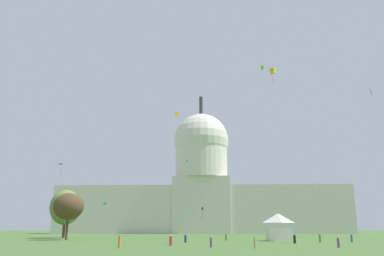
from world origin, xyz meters
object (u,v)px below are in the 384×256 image
at_px(tree_west_near, 69,206).
at_px(person_orange_mid_center, 120,242).
at_px(person_olive_deep_crowd, 320,238).
at_px(event_tent, 278,227).
at_px(kite_yellow_mid, 273,71).
at_px(kite_turquoise_mid, 371,92).
at_px(kite_blue_low, 62,167).
at_px(person_red_lawn_far_left, 171,241).
at_px(kite_green_low, 105,203).
at_px(kite_cyan_mid, 187,161).
at_px(kite_black_low, 202,211).
at_px(person_purple_back_right, 338,242).
at_px(person_olive_near_tent, 226,237).
at_px(capitol_building, 201,189).
at_px(kite_white_low, 315,186).
at_px(tree_west_far, 66,207).
at_px(person_denim_back_left, 352,238).
at_px(kite_orange_mid, 177,114).
at_px(person_navy_aisle_center, 186,239).
at_px(person_black_near_tree_west, 295,239).
at_px(kite_lime_high, 262,68).
at_px(person_tan_front_left, 255,243).
at_px(person_purple_back_center, 211,242).

xyz_separation_m(tree_west_near, person_orange_mid_center, (20.43, -35.36, -6.78)).
bearing_deg(person_olive_deep_crowd, event_tent, 120.19).
distance_m(kite_yellow_mid, kite_turquoise_mid, 20.47).
bearing_deg(kite_blue_low, person_red_lawn_far_left, 159.20).
bearing_deg(kite_green_low, person_orange_mid_center, 115.17).
height_order(kite_blue_low, kite_turquoise_mid, kite_turquoise_mid).
bearing_deg(kite_turquoise_mid, kite_cyan_mid, -82.00).
relative_size(person_olive_deep_crowd, kite_black_low, 0.44).
height_order(person_purple_back_right, person_olive_near_tent, person_olive_near_tent).
relative_size(capitol_building, person_orange_mid_center, 78.60).
height_order(person_purple_back_right, kite_white_low, kite_white_low).
height_order(capitol_building, kite_turquoise_mid, capitol_building).
bearing_deg(tree_west_far, event_tent, -20.25).
relative_size(person_denim_back_left, kite_orange_mid, 1.70).
bearing_deg(person_navy_aisle_center, person_red_lawn_far_left, 123.31).
bearing_deg(person_denim_back_left, tree_west_far, -24.27).
bearing_deg(tree_west_far, person_black_near_tree_west, -31.83).
height_order(person_navy_aisle_center, kite_white_low, kite_white_low).
xyz_separation_m(person_black_near_tree_west, kite_lime_high, (2.27, 45.94, 52.76)).
height_order(kite_blue_low, kite_lime_high, kite_lime_high).
relative_size(kite_yellow_mid, kite_lime_high, 1.32).
bearing_deg(event_tent, person_black_near_tree_west, -89.33).
distance_m(kite_white_low, kite_turquoise_mid, 57.93).
distance_m(tree_west_near, kite_blue_low, 12.16).
height_order(person_tan_front_left, kite_black_low, kite_black_low).
bearing_deg(kite_cyan_mid, person_olive_deep_crowd, -153.47).
xyz_separation_m(person_purple_back_right, kite_blue_low, (-56.05, 38.04, 16.98)).
bearing_deg(event_tent, person_purple_back_right, -84.12).
height_order(person_tan_front_left, kite_green_low, kite_green_low).
bearing_deg(tree_west_far, kite_cyan_mid, 59.29).
relative_size(person_olive_deep_crowd, kite_blue_low, 0.59).
relative_size(capitol_building, person_black_near_tree_west, 85.86).
distance_m(tree_west_far, kite_black_low, 40.03).
distance_m(event_tent, kite_blue_low, 55.18).
distance_m(person_orange_mid_center, person_olive_near_tent, 37.91).
bearing_deg(kite_lime_high, kite_turquoise_mid, 127.36).
bearing_deg(person_olive_deep_crowd, kite_cyan_mid, 100.19).
bearing_deg(kite_cyan_mid, capitol_building, -3.32).
relative_size(person_tan_front_left, kite_cyan_mid, 1.78).
bearing_deg(kite_orange_mid, person_purple_back_right, -38.08).
bearing_deg(kite_orange_mid, capitol_building, 88.36).
relative_size(person_denim_back_left, person_black_near_tree_west, 1.02).
height_order(kite_cyan_mid, kite_yellow_mid, kite_yellow_mid).
relative_size(event_tent, kite_lime_high, 2.24).
bearing_deg(kite_turquoise_mid, capitol_building, -91.01).
xyz_separation_m(person_orange_mid_center, person_olive_deep_crowd, (34.34, 24.00, -0.05)).
relative_size(person_black_near_tree_west, kite_orange_mid, 1.67).
bearing_deg(person_olive_near_tent, person_orange_mid_center, -9.11).
distance_m(person_denim_back_left, kite_turquoise_mid, 29.46).
bearing_deg(person_black_near_tree_west, person_purple_back_center, 144.95).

